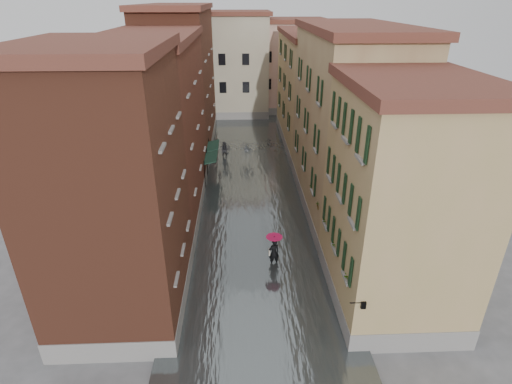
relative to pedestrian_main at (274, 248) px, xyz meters
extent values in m
plane|color=#59585B|center=(-1.06, -1.07, -1.27)|extent=(120.00, 120.00, 0.00)
cube|color=#4D5455|center=(-1.06, 11.93, -1.17)|extent=(10.00, 60.00, 0.20)
cube|color=brown|center=(-8.06, -3.07, 5.23)|extent=(6.00, 8.00, 13.00)
cube|color=maroon|center=(-8.06, 7.93, 4.98)|extent=(6.00, 14.00, 12.50)
cube|color=brown|center=(-8.06, 22.93, 5.73)|extent=(6.00, 16.00, 14.00)
cube|color=#A38F54|center=(5.94, -3.07, 4.48)|extent=(6.00, 8.00, 11.50)
cube|color=tan|center=(5.94, 7.93, 5.23)|extent=(6.00, 14.00, 13.00)
cube|color=#A38F54|center=(5.94, 22.93, 4.48)|extent=(6.00, 16.00, 11.50)
cube|color=#BBB395|center=(-4.06, 36.93, 5.23)|extent=(12.00, 9.00, 13.00)
cube|color=tan|center=(4.94, 38.93, 4.73)|extent=(10.00, 9.00, 12.00)
cube|color=#163226|center=(-4.51, 12.25, 1.28)|extent=(1.09, 2.77, 0.31)
cylinder|color=black|center=(-5.01, 10.87, 0.13)|extent=(0.06, 0.06, 2.80)
cylinder|color=black|center=(-5.01, 13.64, 0.13)|extent=(0.06, 0.06, 2.80)
cube|color=#163226|center=(-4.51, 15.28, 1.28)|extent=(1.09, 2.77, 0.31)
cylinder|color=black|center=(-5.01, 13.90, 0.13)|extent=(0.06, 0.06, 2.80)
cylinder|color=black|center=(-5.01, 16.67, 0.13)|extent=(0.06, 0.06, 2.80)
cylinder|color=black|center=(2.99, -7.07, 1.83)|extent=(0.60, 0.05, 0.05)
cube|color=black|center=(3.29, -7.07, 1.73)|extent=(0.22, 0.22, 0.35)
cube|color=beige|center=(3.29, -7.07, 1.73)|extent=(0.14, 0.14, 0.24)
cube|color=#995B32|center=(3.06, -5.52, 1.88)|extent=(0.22, 0.85, 0.18)
imported|color=#265926|center=(3.06, -5.52, 2.30)|extent=(0.59, 0.51, 0.66)
cube|color=#995B32|center=(3.06, -2.86, 1.88)|extent=(0.22, 0.85, 0.18)
imported|color=#265926|center=(3.06, -2.86, 2.30)|extent=(0.59, 0.51, 0.66)
cube|color=#995B32|center=(3.06, -0.42, 1.88)|extent=(0.22, 0.85, 0.18)
imported|color=#265926|center=(3.06, -0.42, 2.30)|extent=(0.59, 0.51, 0.66)
cube|color=#995B32|center=(3.06, 1.79, 1.88)|extent=(0.22, 0.85, 0.18)
imported|color=#265926|center=(3.06, 1.79, 2.30)|extent=(0.59, 0.51, 0.66)
cube|color=#995B32|center=(3.06, 4.44, 1.88)|extent=(0.22, 0.85, 0.18)
imported|color=#265926|center=(3.06, 4.44, 2.30)|extent=(0.59, 0.51, 0.66)
imported|color=black|center=(0.00, 0.00, -0.35)|extent=(0.76, 0.60, 1.84)
cube|color=beige|center=(-0.28, 0.05, -0.32)|extent=(0.08, 0.30, 0.38)
cylinder|color=black|center=(0.00, 0.00, 0.08)|extent=(0.02, 0.02, 1.00)
cone|color=#BD0C44|center=(0.00, 0.00, 0.65)|extent=(1.03, 1.03, 0.28)
imported|color=black|center=(-3.54, 18.57, -0.39)|extent=(0.95, 0.79, 1.75)
camera|label=1|loc=(-1.95, -20.35, 13.80)|focal=28.00mm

